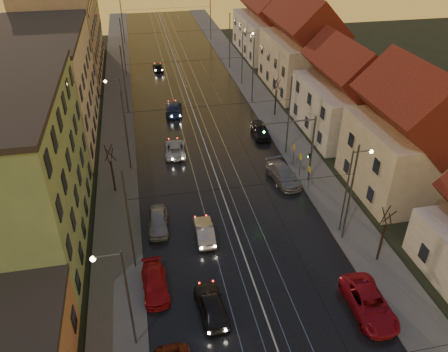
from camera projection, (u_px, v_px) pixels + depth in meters
ground at (276, 347)px, 28.00m from camera, size 160.00×160.00×0.00m
road at (191, 104)px, 61.05m from camera, size 16.00×120.00×0.04m
sidewalk_left at (118, 110)px, 59.32m from camera, size 4.00×120.00×0.15m
sidewalk_right at (260, 98)px, 62.71m from camera, size 4.00×120.00×0.15m
tram_rail_0 at (175, 105)px, 60.65m from camera, size 0.06×120.00×0.03m
tram_rail_1 at (185, 104)px, 60.90m from camera, size 0.06×120.00×0.03m
tram_rail_2 at (196, 103)px, 61.16m from camera, size 0.06×120.00×0.03m
tram_rail_3 at (206, 103)px, 61.40m from camera, size 0.06×120.00×0.03m
apartment_left_1 at (6, 176)px, 33.11m from camera, size 10.00×18.00×13.00m
apartment_left_2 at (44, 88)px, 49.91m from camera, size 10.00×20.00×12.00m
apartment_left_3 at (64, 28)px, 69.21m from camera, size 10.00×24.00×14.00m
house_right_1 at (407, 140)px, 40.35m from camera, size 8.67×10.20×10.80m
house_right_2 at (346, 96)px, 51.53m from camera, size 9.18×12.24×9.20m
house_right_3 at (302, 50)px, 63.30m from camera, size 9.18×14.28×11.50m
house_right_4 at (267, 25)px, 78.59m from camera, size 9.18×16.32×10.00m
catenary_pole_l_1 at (129, 222)px, 31.56m from camera, size 0.16×0.16×9.00m
catenary_pole_r_1 at (350, 195)px, 34.48m from camera, size 0.16×0.16×9.00m
catenary_pole_l_2 at (126, 131)px, 43.96m from camera, size 0.16×0.16×9.00m
catenary_pole_r_2 at (289, 117)px, 46.87m from camera, size 0.16×0.16×9.00m
catenary_pole_l_3 at (124, 80)px, 56.36m from camera, size 0.16×0.16×9.00m
catenary_pole_r_3 at (253, 71)px, 59.27m from camera, size 0.16×0.16×9.00m
catenary_pole_l_4 at (123, 47)px, 68.75m from camera, size 0.16×0.16×9.00m
catenary_pole_r_4 at (230, 41)px, 71.67m from camera, size 0.16×0.16×9.00m
catenary_pole_l_5 at (122, 21)px, 83.63m from camera, size 0.16×0.16×9.00m
catenary_pole_r_5 at (210, 17)px, 86.55m from camera, size 0.16×0.16×9.00m
street_lamp_0 at (122, 292)px, 25.48m from camera, size 1.75×0.32×8.00m
street_lamp_1 at (351, 183)px, 35.18m from camera, size 1.75×0.32×8.00m
street_lamp_2 at (120, 105)px, 48.63m from camera, size 1.75×0.32×8.00m
street_lamp_3 at (244, 53)px, 64.94m from camera, size 1.75×0.32×8.00m
traffic_light_mast at (303, 142)px, 41.76m from camera, size 5.30×0.32×7.20m
bare_tree_0 at (112, 170)px, 41.46m from camera, size 1.09×1.09×5.11m
bare_tree_1 at (383, 236)px, 33.35m from camera, size 1.09×1.09×5.11m
bare_tree_2 at (276, 98)px, 56.53m from camera, size 1.09×1.09×5.11m
driving_car_0 at (211, 305)px, 29.91m from camera, size 2.13×4.58×1.52m
driving_car_1 at (204, 231)px, 36.65m from camera, size 1.58×4.20×1.37m
driving_car_2 at (175, 149)px, 48.83m from camera, size 2.57×4.92×1.32m
driving_car_3 at (174, 108)px, 58.09m from camera, size 2.67×5.30×1.48m
driving_car_4 at (158, 67)px, 72.67m from camera, size 1.67×3.77×1.26m
parked_left_2 at (155, 284)px, 31.71m from camera, size 1.97×4.50×1.29m
parked_left_3 at (158, 221)px, 37.71m from camera, size 1.98×4.38×1.46m
parked_right_0 at (369, 303)px, 30.02m from camera, size 2.68×5.52×1.51m
parked_right_1 at (284, 175)px, 44.05m from camera, size 2.84×5.49×1.52m
parked_right_2 at (261, 130)px, 52.41m from camera, size 2.02×4.60×1.54m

